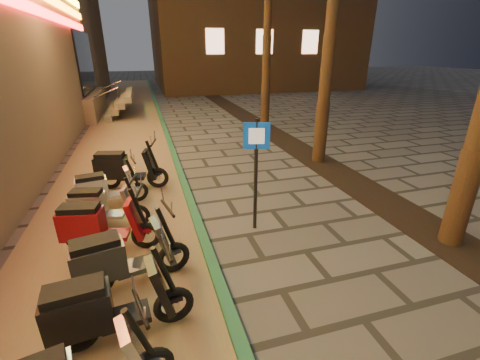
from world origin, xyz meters
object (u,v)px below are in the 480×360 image
object	(u,v)px
scooter_7	(118,259)
scooter_10	(103,189)
scooter_9	(100,206)
scooter_11	(123,168)
scooter_6	(104,308)
scooter_8	(98,225)
pedestrian_sign	(256,160)

from	to	relation	value
scooter_7	scooter_10	distance (m)	3.01
scooter_7	scooter_10	world-z (taller)	scooter_7
scooter_9	scooter_11	xyz separation A→B (m)	(0.37, 1.97, 0.09)
scooter_6	scooter_9	xyz separation A→B (m)	(-0.34, 3.04, -0.06)
scooter_7	scooter_8	xyz separation A→B (m)	(-0.40, 1.16, -0.01)
scooter_6	scooter_9	world-z (taller)	scooter_6
scooter_9	scooter_8	bearing A→B (deg)	-74.26
scooter_11	scooter_8	bearing A→B (deg)	-83.67
scooter_7	scooter_11	size ratio (longest dim) A/B	0.95
scooter_6	scooter_7	bearing A→B (deg)	76.62
pedestrian_sign	scooter_7	distance (m)	2.92
scooter_8	scooter_7	bearing A→B (deg)	-59.55
scooter_6	scooter_9	distance (m)	3.05
pedestrian_sign	scooter_10	xyz separation A→B (m)	(-3.00, 1.86, -0.99)
pedestrian_sign	scooter_7	xyz separation A→B (m)	(-2.53, -1.12, -0.93)
scooter_7	scooter_8	bearing A→B (deg)	96.89
pedestrian_sign	scooter_7	size ratio (longest dim) A/B	1.30
pedestrian_sign	scooter_10	bearing A→B (deg)	163.76
scooter_6	scooter_10	world-z (taller)	scooter_6
pedestrian_sign	scooter_11	world-z (taller)	pedestrian_sign
scooter_7	scooter_9	distance (m)	2.10
scooter_7	scooter_10	xyz separation A→B (m)	(-0.47, 2.98, -0.06)
scooter_7	pedestrian_sign	bearing A→B (deg)	11.49
scooter_11	scooter_9	bearing A→B (deg)	-87.90
scooter_8	scooter_11	bearing A→B (deg)	94.98
pedestrian_sign	scooter_9	size ratio (longest dim) A/B	1.46
scooter_8	scooter_9	world-z (taller)	scooter_8
pedestrian_sign	scooter_6	bearing A→B (deg)	-125.99
scooter_8	scooter_10	size ratio (longest dim) A/B	1.10
scooter_10	scooter_11	distance (m)	1.11
pedestrian_sign	scooter_8	bearing A→B (deg)	-165.30
scooter_10	scooter_6	bearing A→B (deg)	-95.35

